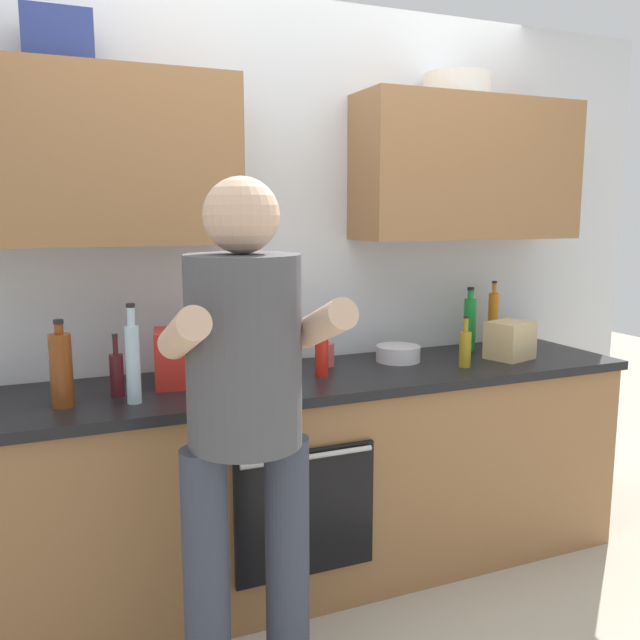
{
  "coord_description": "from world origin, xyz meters",
  "views": [
    {
      "loc": [
        -1.06,
        -2.52,
        1.57
      ],
      "look_at": [
        -0.03,
        -0.1,
        1.15
      ],
      "focal_mm": 37.5,
      "sensor_mm": 36.0,
      "label": 1
    }
  ],
  "objects_px": {
    "cup_ceramic": "(326,355)",
    "grocery_bag_bread": "(510,340)",
    "bottle_water": "(133,361)",
    "bottle_oil": "(465,348)",
    "bottle_soda": "(470,323)",
    "bottle_juice": "(493,319)",
    "bottle_vinegar": "(61,369)",
    "person_standing": "(245,411)",
    "bottle_hotsauce": "(322,347)",
    "bottle_wine": "(117,373)",
    "grocery_bag_crisps": "(186,357)",
    "mixing_bowl": "(398,353)",
    "grocery_bag_rice": "(271,359)"
  },
  "relations": [
    {
      "from": "bottle_vinegar",
      "to": "grocery_bag_crisps",
      "type": "distance_m",
      "value": 0.48
    },
    {
      "from": "bottle_oil",
      "to": "grocery_bag_rice",
      "type": "relative_size",
      "value": 1.17
    },
    {
      "from": "bottle_water",
      "to": "bottle_soda",
      "type": "distance_m",
      "value": 1.68
    },
    {
      "from": "person_standing",
      "to": "grocery_bag_rice",
      "type": "relative_size",
      "value": 8.61
    },
    {
      "from": "bottle_hotsauce",
      "to": "grocery_bag_bread",
      "type": "relative_size",
      "value": 1.47
    },
    {
      "from": "bottle_water",
      "to": "grocery_bag_bread",
      "type": "height_order",
      "value": "bottle_water"
    },
    {
      "from": "bottle_soda",
      "to": "bottle_juice",
      "type": "distance_m",
      "value": 0.17
    },
    {
      "from": "bottle_juice",
      "to": "mixing_bowl",
      "type": "xyz_separation_m",
      "value": [
        -0.61,
        -0.11,
        -0.11
      ]
    },
    {
      "from": "bottle_juice",
      "to": "grocery_bag_bread",
      "type": "distance_m",
      "value": 0.29
    },
    {
      "from": "cup_ceramic",
      "to": "bottle_juice",
      "type": "bearing_deg",
      "value": 4.5
    },
    {
      "from": "cup_ceramic",
      "to": "grocery_bag_bread",
      "type": "xyz_separation_m",
      "value": [
        0.85,
        -0.19,
        0.04
      ]
    },
    {
      "from": "cup_ceramic",
      "to": "grocery_bag_crisps",
      "type": "bearing_deg",
      "value": -172.77
    },
    {
      "from": "bottle_soda",
      "to": "bottle_juice",
      "type": "xyz_separation_m",
      "value": [
        0.17,
        0.04,
        0.01
      ]
    },
    {
      "from": "bottle_water",
      "to": "mixing_bowl",
      "type": "relative_size",
      "value": 1.77
    },
    {
      "from": "grocery_bag_bread",
      "to": "bottle_juice",
      "type": "bearing_deg",
      "value": 68.32
    },
    {
      "from": "grocery_bag_crisps",
      "to": "grocery_bag_rice",
      "type": "bearing_deg",
      "value": -6.19
    },
    {
      "from": "person_standing",
      "to": "bottle_soda",
      "type": "bearing_deg",
      "value": 31.19
    },
    {
      "from": "bottle_vinegar",
      "to": "person_standing",
      "type": "bearing_deg",
      "value": -50.7
    },
    {
      "from": "cup_ceramic",
      "to": "bottle_hotsauce",
      "type": "bearing_deg",
      "value": -119.61
    },
    {
      "from": "person_standing",
      "to": "grocery_bag_bread",
      "type": "xyz_separation_m",
      "value": [
        1.46,
        0.62,
        -0.01
      ]
    },
    {
      "from": "bottle_juice",
      "to": "grocery_bag_crisps",
      "type": "height_order",
      "value": "bottle_juice"
    },
    {
      "from": "bottle_vinegar",
      "to": "grocery_bag_bread",
      "type": "bearing_deg",
      "value": 0.63
    },
    {
      "from": "person_standing",
      "to": "bottle_vinegar",
      "type": "relative_size",
      "value": 5.41
    },
    {
      "from": "cup_ceramic",
      "to": "grocery_bag_rice",
      "type": "bearing_deg",
      "value": -158.48
    },
    {
      "from": "bottle_soda",
      "to": "grocery_bag_rice",
      "type": "relative_size",
      "value": 1.61
    },
    {
      "from": "bottle_oil",
      "to": "grocery_bag_rice",
      "type": "height_order",
      "value": "bottle_oil"
    },
    {
      "from": "bottle_oil",
      "to": "grocery_bag_bread",
      "type": "distance_m",
      "value": 0.3
    },
    {
      "from": "mixing_bowl",
      "to": "grocery_bag_crisps",
      "type": "xyz_separation_m",
      "value": [
        -0.98,
        -0.04,
        0.07
      ]
    },
    {
      "from": "bottle_water",
      "to": "grocery_bag_rice",
      "type": "relative_size",
      "value": 1.85
    },
    {
      "from": "bottle_wine",
      "to": "bottle_hotsauce",
      "type": "bearing_deg",
      "value": -0.72
    },
    {
      "from": "bottle_vinegar",
      "to": "bottle_hotsauce",
      "type": "relative_size",
      "value": 1.1
    },
    {
      "from": "grocery_bag_bread",
      "to": "grocery_bag_crisps",
      "type": "bearing_deg",
      "value": 175.66
    },
    {
      "from": "cup_ceramic",
      "to": "bottle_vinegar",
      "type": "bearing_deg",
      "value": -168.94
    },
    {
      "from": "cup_ceramic",
      "to": "grocery_bag_bread",
      "type": "height_order",
      "value": "grocery_bag_bread"
    },
    {
      "from": "person_standing",
      "to": "bottle_vinegar",
      "type": "height_order",
      "value": "person_standing"
    },
    {
      "from": "grocery_bag_crisps",
      "to": "grocery_bag_bread",
      "type": "height_order",
      "value": "grocery_bag_crisps"
    },
    {
      "from": "bottle_vinegar",
      "to": "cup_ceramic",
      "type": "distance_m",
      "value": 1.13
    },
    {
      "from": "person_standing",
      "to": "grocery_bag_bread",
      "type": "bearing_deg",
      "value": 22.82
    },
    {
      "from": "bottle_soda",
      "to": "grocery_bag_rice",
      "type": "bearing_deg",
      "value": -171.75
    },
    {
      "from": "person_standing",
      "to": "bottle_wine",
      "type": "distance_m",
      "value": 0.72
    },
    {
      "from": "grocery_bag_crisps",
      "to": "mixing_bowl",
      "type": "bearing_deg",
      "value": 2.47
    },
    {
      "from": "bottle_hotsauce",
      "to": "bottle_oil",
      "type": "xyz_separation_m",
      "value": [
        0.65,
        -0.09,
        -0.04
      ]
    },
    {
      "from": "bottle_wine",
      "to": "grocery_bag_rice",
      "type": "height_order",
      "value": "bottle_wine"
    },
    {
      "from": "mixing_bowl",
      "to": "bottle_hotsauce",
      "type": "bearing_deg",
      "value": -164.38
    },
    {
      "from": "bottle_oil",
      "to": "cup_ceramic",
      "type": "xyz_separation_m",
      "value": [
        -0.56,
        0.25,
        -0.04
      ]
    },
    {
      "from": "bottle_vinegar",
      "to": "bottle_juice",
      "type": "distance_m",
      "value": 2.08
    },
    {
      "from": "bottle_vinegar",
      "to": "bottle_oil",
      "type": "bearing_deg",
      "value": -1.34
    },
    {
      "from": "bottle_vinegar",
      "to": "bottle_wine",
      "type": "xyz_separation_m",
      "value": [
        0.19,
        0.07,
        -0.05
      ]
    },
    {
      "from": "bottle_wine",
      "to": "cup_ceramic",
      "type": "height_order",
      "value": "bottle_wine"
    },
    {
      "from": "grocery_bag_rice",
      "to": "grocery_bag_bread",
      "type": "bearing_deg",
      "value": -3.8
    }
  ]
}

